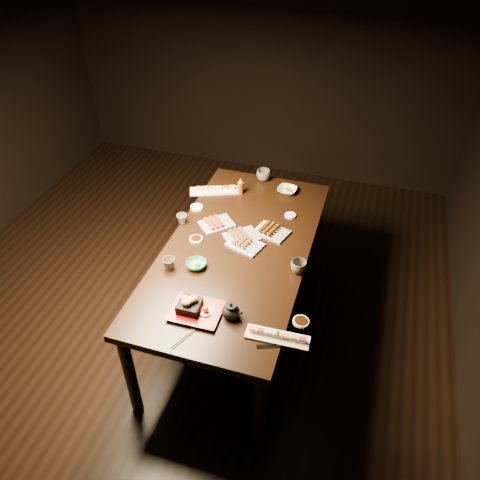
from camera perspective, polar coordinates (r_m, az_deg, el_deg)
name	(u,v)px	position (r m, az deg, el deg)	size (l,w,h in m)	color
ground	(168,331)	(3.53, -8.76, -10.91)	(5.00, 5.00, 0.00)	black
dining_table	(238,289)	(3.25, -0.26, -5.95)	(0.90, 1.80, 0.75)	black
sushi_platter_near	(277,335)	(2.47, 4.59, -11.51)	(0.33, 0.09, 0.04)	white
sushi_platter_far	(215,189)	(3.52, -3.01, 6.24)	(0.38, 0.11, 0.05)	white
yakitori_plate_center	(242,234)	(3.06, 0.22, 0.71)	(0.22, 0.16, 0.06)	#828EB6
yakitori_plate_right	(245,242)	(2.99, 0.63, -0.30)	(0.22, 0.16, 0.05)	#828EB6
yakitori_plate_left	(217,222)	(3.17, -2.87, 2.26)	(0.22, 0.16, 0.06)	#828EB6
tsukune_plate	(272,230)	(3.10, 3.88, 1.27)	(0.22, 0.16, 0.05)	#828EB6
edamame_bowl_green	(196,265)	(2.85, -5.35, -3.00)	(0.12, 0.12, 0.04)	#2E8E61
edamame_bowl_cream	(287,190)	(3.52, 5.76, 6.06)	(0.14, 0.14, 0.03)	beige
tempura_tray	(196,306)	(2.56, -5.41, -8.06)	(0.28, 0.22, 0.10)	black
teacup_near_left	(169,264)	(2.86, -8.64, -2.86)	(0.08, 0.08, 0.07)	#4E463C
teacup_mid_right	(299,267)	(2.82, 7.17, -3.23)	(0.10, 0.10, 0.08)	#4E463C
teacup_far_left	(182,219)	(3.20, -7.07, 2.55)	(0.07, 0.07, 0.07)	#4E463C
teacup_far_right	(263,175)	(3.65, 2.87, 7.91)	(0.11, 0.11, 0.08)	#4E463C
teapot	(231,310)	(2.54, -1.13, -8.50)	(0.12, 0.12, 0.10)	black
condiment_bottle	(241,186)	(3.47, 0.06, 6.59)	(0.04, 0.04, 0.13)	#6C300E
sauce_dish_west	(196,239)	(3.06, -5.37, 0.09)	(0.09, 0.09, 0.02)	white
sauce_dish_east	(290,215)	(3.28, 6.15, 3.01)	(0.08, 0.08, 0.01)	white
sauce_dish_se	(301,322)	(2.56, 7.43, -9.84)	(0.09, 0.09, 0.02)	white
sauce_dish_nw	(197,207)	(3.35, -5.30, 3.99)	(0.09, 0.09, 0.02)	white
chopsticks_near	(187,336)	(2.50, -6.47, -11.50)	(0.22, 0.02, 0.01)	black
chopsticks_se	(279,345)	(2.45, 4.80, -12.66)	(0.24, 0.02, 0.01)	black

